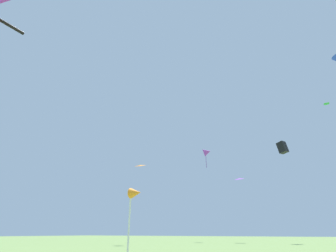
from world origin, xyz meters
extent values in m
cube|color=black|center=(0.23, 21.76, 7.19)|extent=(0.90, 0.78, 1.02)
pyramid|color=purple|center=(-3.50, 21.39, 4.91)|extent=(0.99, 0.98, 0.29)
cone|color=purple|center=(-6.67, 22.23, 7.81)|extent=(0.95, 0.95, 0.99)
cylinder|color=#602387|center=(-6.67, 22.23, 6.94)|extent=(0.03, 0.03, 1.13)
pyramid|color=green|center=(5.18, 34.54, 15.79)|extent=(0.86, 0.87, 0.10)
pyramid|color=orange|center=(-8.43, 13.96, 5.06)|extent=(0.83, 0.81, 0.30)
cylinder|color=silver|center=(-1.76, 4.38, 0.83)|extent=(0.04, 0.04, 1.65)
cone|color=orange|center=(-1.62, 4.38, 1.53)|extent=(0.28, 0.24, 0.24)
camera|label=1|loc=(2.01, -0.51, 0.68)|focal=27.55mm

